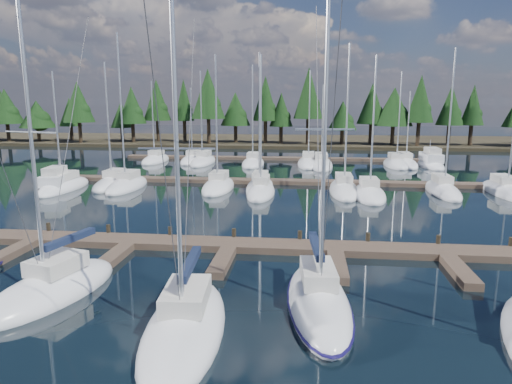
# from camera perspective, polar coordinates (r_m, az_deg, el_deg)

# --- Properties ---
(ground) EXTENTS (260.00, 260.00, 0.00)m
(ground) POSITION_cam_1_polar(r_m,az_deg,el_deg) (38.60, -0.14, -1.47)
(ground) COLOR black
(ground) RESTS_ON ground
(far_shore) EXTENTS (220.00, 30.00, 0.60)m
(far_shore) POSITION_cam_1_polar(r_m,az_deg,el_deg) (97.85, 3.97, 6.39)
(far_shore) COLOR #322A1B
(far_shore) RESTS_ON ground
(main_dock) EXTENTS (44.00, 6.13, 0.90)m
(main_dock) POSITION_cam_1_polar(r_m,az_deg,el_deg) (26.47, -3.33, -7.01)
(main_dock) COLOR brown
(main_dock) RESTS_ON ground
(back_docks) EXTENTS (50.00, 21.80, 0.40)m
(back_docks) POSITION_cam_1_polar(r_m,az_deg,el_deg) (57.75, 2.12, 2.96)
(back_docks) COLOR brown
(back_docks) RESTS_ON ground
(front_sailboat_2) EXTENTS (4.69, 7.92, 13.19)m
(front_sailboat_2) POSITION_cam_1_polar(r_m,az_deg,el_deg) (22.65, -24.06, -11.00)
(front_sailboat_2) COLOR white
(front_sailboat_2) RESTS_ON ground
(front_sailboat_3) EXTENTS (3.55, 8.57, 12.62)m
(front_sailboat_3) POSITION_cam_1_polar(r_m,az_deg,el_deg) (17.81, -8.86, -16.33)
(front_sailboat_3) COLOR white
(front_sailboat_3) RESTS_ON ground
(front_sailboat_4) EXTENTS (3.36, 8.79, 13.53)m
(front_sailboat_4) POSITION_cam_1_polar(r_m,az_deg,el_deg) (19.79, 7.82, -13.33)
(front_sailboat_4) COLOR white
(front_sailboat_4) RESTS_ON ground
(back_sailboat_rows) EXTENTS (44.74, 30.93, 15.60)m
(back_sailboat_rows) POSITION_cam_1_polar(r_m,az_deg,el_deg) (53.33, 2.41, 2.34)
(back_sailboat_rows) COLOR white
(back_sailboat_rows) RESTS_ON ground
(motor_yacht_left) EXTENTS (3.66, 8.07, 3.88)m
(motor_yacht_left) POSITION_cam_1_polar(r_m,az_deg,el_deg) (48.27, -23.57, 0.68)
(motor_yacht_left) COLOR white
(motor_yacht_left) RESTS_ON ground
(motor_yacht_right) EXTENTS (2.92, 8.43, 4.19)m
(motor_yacht_right) POSITION_cam_1_polar(r_m,az_deg,el_deg) (65.11, 21.00, 3.40)
(motor_yacht_right) COLOR white
(motor_yacht_right) RESTS_ON ground
(tree_line) EXTENTS (185.65, 11.51, 14.14)m
(tree_line) POSITION_cam_1_polar(r_m,az_deg,el_deg) (87.68, 2.92, 10.62)
(tree_line) COLOR black
(tree_line) RESTS_ON far_shore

